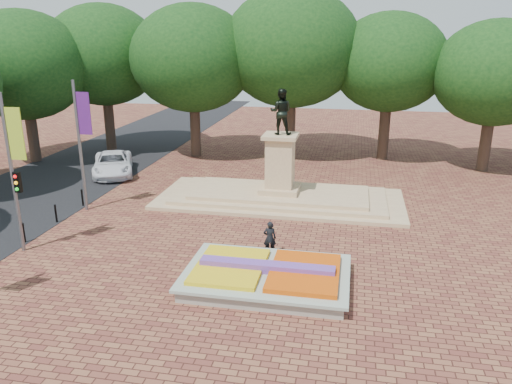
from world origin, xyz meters
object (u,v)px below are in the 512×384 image
(monument, at_px, (280,186))
(van, at_px, (113,164))
(flower_bed, at_px, (267,276))
(pedestrian, at_px, (270,238))

(monument, xyz_separation_m, van, (-12.00, 3.37, -0.13))
(flower_bed, height_order, van, van)
(van, bearing_deg, pedestrian, -64.66)
(monument, distance_m, pedestrian, 7.30)
(flower_bed, bearing_deg, van, 134.26)
(pedestrian, bearing_deg, flower_bed, 87.59)
(monument, distance_m, van, 12.46)
(flower_bed, xyz_separation_m, van, (-13.03, 13.37, 0.38))
(flower_bed, xyz_separation_m, pedestrian, (-0.37, 2.73, 0.39))
(monument, xyz_separation_m, pedestrian, (0.65, -7.27, -0.11))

